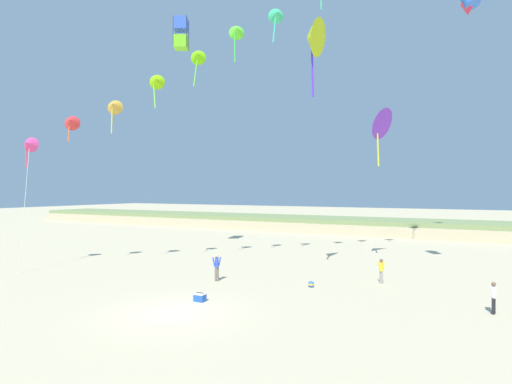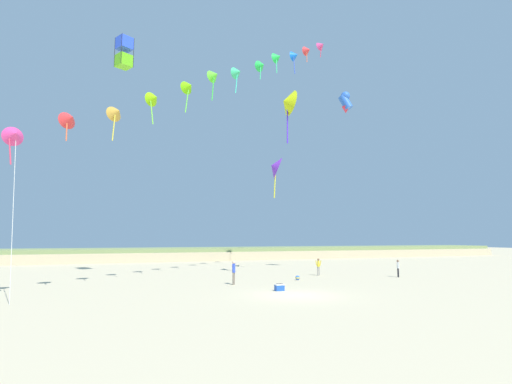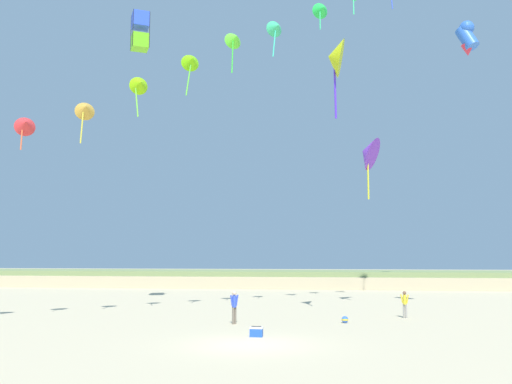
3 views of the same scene
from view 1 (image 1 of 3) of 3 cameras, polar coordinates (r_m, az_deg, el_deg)
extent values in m
plane|color=beige|center=(19.71, -11.81, -16.61)|extent=(240.00, 240.00, 0.00)
cube|color=#BFAE8B|center=(56.69, 15.19, -4.92)|extent=(120.00, 10.70, 1.29)
cube|color=#7A8E56|center=(56.63, 15.19, -4.08)|extent=(120.00, 9.10, 0.74)
cylinder|color=gray|center=(26.00, 17.57, -11.60)|extent=(0.11, 0.11, 0.77)
cylinder|color=gray|center=(26.09, 17.35, -11.55)|extent=(0.11, 0.11, 0.77)
cylinder|color=yellow|center=(25.92, 17.46, -10.15)|extent=(0.20, 0.20, 0.55)
cylinder|color=yellow|center=(25.80, 17.75, -10.11)|extent=(0.20, 0.16, 0.52)
cylinder|color=yellow|center=(26.03, 17.17, -10.01)|extent=(0.20, 0.16, 0.52)
sphere|color=brown|center=(25.86, 17.46, -9.31)|extent=(0.21, 0.21, 0.21)
cylinder|color=#726656|center=(25.74, -5.46, -11.60)|extent=(0.13, 0.13, 0.87)
cylinder|color=#726656|center=(25.68, -5.79, -11.63)|extent=(0.13, 0.13, 0.87)
cylinder|color=blue|center=(25.57, -5.62, -9.99)|extent=(0.23, 0.23, 0.62)
cylinder|color=blue|center=(25.64, -5.21, -9.85)|extent=(0.19, 0.22, 0.58)
cylinder|color=blue|center=(25.49, -6.04, -9.91)|extent=(0.19, 0.22, 0.58)
sphere|color=beige|center=(25.50, -5.62, -9.03)|extent=(0.24, 0.24, 0.24)
cylinder|color=black|center=(22.07, 30.89, -13.79)|extent=(0.11, 0.11, 0.75)
cylinder|color=black|center=(21.95, 30.75, -13.86)|extent=(0.11, 0.11, 0.75)
cylinder|color=white|center=(21.87, 30.82, -12.20)|extent=(0.20, 0.20, 0.53)
cylinder|color=white|center=(22.01, 31.00, -12.01)|extent=(0.15, 0.19, 0.50)
cylinder|color=white|center=(21.71, 30.64, -12.18)|extent=(0.15, 0.19, 0.50)
sphere|color=brown|center=(21.79, 30.83, -11.25)|extent=(0.20, 0.20, 0.20)
cone|color=#EA3B86|center=(32.94, -29.76, 5.98)|extent=(1.32, 1.15, 1.15)
cylinder|color=#E5395A|center=(32.93, -29.98, 4.32)|extent=(0.25, 0.14, 1.46)
cone|color=red|center=(31.88, -24.93, 9.11)|extent=(1.41, 1.36, 1.21)
cylinder|color=#E56139|center=(31.82, -25.18, 7.63)|extent=(0.10, 0.17, 1.21)
cone|color=gold|center=(30.98, -19.63, 11.56)|extent=(1.40, 1.33, 1.21)
cylinder|color=yellow|center=(30.83, -19.90, 9.53)|extent=(0.18, 0.10, 1.77)
cone|color=#87D50D|center=(30.70, -14.03, 15.18)|extent=(1.34, 1.23, 1.14)
cylinder|color=#78E539|center=(30.47, -14.31, 13.14)|extent=(0.29, 0.16, 1.78)
cone|color=#75DC0E|center=(30.40, -8.34, 18.72)|extent=(1.35, 1.23, 1.17)
cylinder|color=#66E539|center=(30.06, -8.63, 16.52)|extent=(0.32, 0.19, 1.98)
cone|color=#5FE72E|center=(30.87, -2.75, 22.06)|extent=(1.38, 1.31, 1.18)
cylinder|color=#3DE539|center=(30.44, -3.05, 19.91)|extent=(0.17, 0.27, 2.02)
cone|color=#37C57D|center=(31.34, 2.93, 24.05)|extent=(1.31, 1.18, 1.11)
cylinder|color=#39E5B7|center=(30.89, 2.63, 22.16)|extent=(0.24, 0.14, 1.80)
cylinder|color=#39E586|center=(32.08, 9.27, 25.35)|extent=(0.08, 0.14, 1.23)
cylinder|color=silver|center=(32.27, -30.20, -2.17)|extent=(0.46, 1.06, 8.75)
cube|color=#62C11A|center=(37.42, -10.66, 20.22)|extent=(1.54, 1.54, 1.06)
cube|color=blue|center=(37.99, -10.66, 22.47)|extent=(1.54, 1.54, 1.06)
cylinder|color=black|center=(38.32, -11.40, 20.99)|extent=(0.04, 0.04, 2.65)
cylinder|color=black|center=(37.27, -11.76, 21.60)|extent=(0.04, 0.04, 2.65)
cylinder|color=black|center=(37.08, -9.90, 21.72)|extent=(0.04, 0.04, 2.65)
cylinder|color=black|center=(38.13, -9.59, 21.10)|extent=(0.04, 0.04, 2.65)
cone|color=#D7E412|center=(26.49, 8.06, 21.04)|extent=(1.27, 2.34, 2.41)
cone|color=#532DE5|center=(26.50, 8.06, 21.08)|extent=(0.74, 1.29, 1.33)
cylinder|color=#532DE5|center=(25.85, 8.06, 16.91)|extent=(0.16, 0.26, 3.30)
cone|color=#E52D43|center=(29.18, 28.02, 22.02)|extent=(1.11, 1.11, 0.71)
cone|color=purple|center=(32.60, 17.02, 9.49)|extent=(2.43, 2.90, 2.59)
cone|color=yellow|center=(32.60, 17.02, 9.53)|extent=(1.38, 1.61, 1.45)
cylinder|color=yellow|center=(32.35, 17.02, 6.21)|extent=(0.15, 0.55, 2.99)
cube|color=blue|center=(21.40, -8.02, -14.74)|extent=(0.56, 0.40, 0.36)
cube|color=white|center=(21.35, -8.02, -14.20)|extent=(0.58, 0.41, 0.06)
cylinder|color=black|center=(21.34, -8.02, -14.04)|extent=(0.45, 0.03, 0.03)
sphere|color=blue|center=(24.33, 7.87, -12.91)|extent=(0.36, 0.36, 0.36)
cylinder|color=yellow|center=(24.33, 7.87, -12.91)|extent=(0.36, 0.36, 0.09)
camera|label=2|loc=(23.89, -79.82, -5.55)|focal=28.00mm
camera|label=3|loc=(11.81, -103.10, -10.31)|focal=38.00mm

